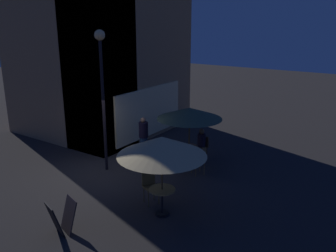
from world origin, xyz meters
The scene contains 13 objects.
ground_plane centered at (0.00, 0.00, 0.00)m, with size 60.00×60.00×0.00m, color #262423.
cafe_building centered at (3.16, 2.88, 4.91)m, with size 6.33×6.25×9.83m.
street_lamp_near_corner centered at (0.35, 0.07, 3.37)m, with size 0.35×0.35×4.77m.
menu_sandwich_board centered at (-3.11, -1.74, 0.43)m, with size 0.77×0.72×0.84m.
cafe_table_0 centered at (-1.03, -3.27, 0.54)m, with size 0.71×0.71×0.75m.
cafe_table_1 centered at (2.21, -2.17, 0.52)m, with size 0.63×0.63×0.77m.
patio_umbrella_0 centered at (-1.03, -3.27, 1.95)m, with size 2.33×2.33×2.21m.
patio_umbrella_1 centered at (2.21, -2.17, 1.97)m, with size 2.27×2.27×2.17m.
cafe_chair_0 centered at (-0.66, -2.58, 0.56)m, with size 0.54×0.54×0.91m.
cafe_chair_1 centered at (1.75, -2.85, 0.60)m, with size 0.56×0.56×1.00m.
cafe_chair_2 centered at (3.08, -2.25, 0.55)m, with size 0.42×0.42×0.89m.
patron_seated_0 centered at (2.94, -2.24, 0.68)m, with size 0.52×0.33×1.22m.
patron_standing_1 centered at (1.88, -0.39, 0.81)m, with size 0.35×0.35×1.62m.
Camera 1 is at (-7.95, -8.14, 5.03)m, focal length 37.71 mm.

